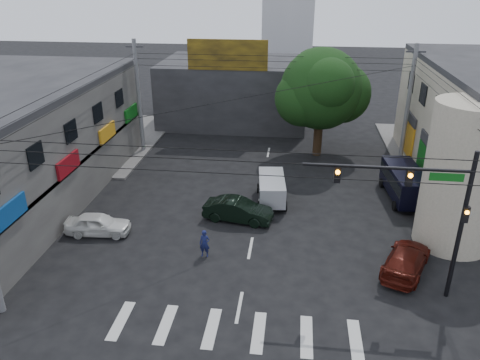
% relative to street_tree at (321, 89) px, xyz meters
% --- Properties ---
extents(ground, '(160.00, 160.00, 0.00)m').
position_rel_street_tree_xyz_m(ground, '(-4.00, -17.00, -5.47)').
color(ground, black).
rests_on(ground, ground).
extents(sidewalk_far_left, '(16.00, 16.00, 0.15)m').
position_rel_street_tree_xyz_m(sidewalk_far_left, '(-22.00, 1.00, -5.40)').
color(sidewalk_far_left, '#514F4C').
rests_on(sidewalk_far_left, ground).
extents(corner_column, '(4.00, 4.00, 8.00)m').
position_rel_street_tree_xyz_m(corner_column, '(7.00, -13.00, -1.47)').
color(corner_column, gray).
rests_on(corner_column, ground).
extents(building_far, '(14.00, 10.00, 6.00)m').
position_rel_street_tree_xyz_m(building_far, '(-8.00, 9.00, -2.47)').
color(building_far, '#232326').
rests_on(building_far, ground).
extents(billboard, '(7.00, 0.30, 2.60)m').
position_rel_street_tree_xyz_m(billboard, '(-8.00, 4.10, 1.83)').
color(billboard, olive).
rests_on(billboard, building_far).
extents(street_tree, '(6.40, 6.40, 8.70)m').
position_rel_street_tree_xyz_m(street_tree, '(0.00, 0.00, 0.00)').
color(street_tree, black).
rests_on(street_tree, ground).
extents(traffic_gantry, '(7.10, 0.35, 7.20)m').
position_rel_street_tree_xyz_m(traffic_gantry, '(3.82, -18.00, -0.64)').
color(traffic_gantry, black).
rests_on(traffic_gantry, ground).
extents(utility_pole_far_left, '(0.32, 0.32, 9.20)m').
position_rel_street_tree_xyz_m(utility_pole_far_left, '(-14.50, -1.00, -0.87)').
color(utility_pole_far_left, '#59595B').
rests_on(utility_pole_far_left, ground).
extents(utility_pole_far_right, '(0.32, 0.32, 9.20)m').
position_rel_street_tree_xyz_m(utility_pole_far_right, '(6.50, -1.00, -0.87)').
color(utility_pole_far_right, '#59595B').
rests_on(utility_pole_far_right, ground).
extents(dark_sedan, '(2.74, 4.62, 1.37)m').
position_rel_street_tree_xyz_m(dark_sedan, '(-5.07, -11.95, -4.79)').
color(dark_sedan, black).
rests_on(dark_sedan, ground).
extents(white_compact, '(2.07, 3.93, 1.26)m').
position_rel_street_tree_xyz_m(white_compact, '(-12.85, -14.52, -4.84)').
color(white_compact, silver).
rests_on(white_compact, ground).
extents(maroon_sedan, '(5.08, 5.78, 1.29)m').
position_rel_street_tree_xyz_m(maroon_sedan, '(3.97, -16.16, -4.83)').
color(maroon_sedan, '#441009').
rests_on(maroon_sedan, ground).
extents(silver_minivan, '(4.20, 2.39, 1.67)m').
position_rel_street_tree_xyz_m(silver_minivan, '(-3.22, -9.13, -4.64)').
color(silver_minivan, '#B5B7BE').
rests_on(silver_minivan, ground).
extents(navy_van, '(5.50, 2.82, 2.07)m').
position_rel_street_tree_xyz_m(navy_van, '(5.46, -7.65, -4.44)').
color(navy_van, black).
rests_on(navy_van, ground).
extents(traffic_officer, '(0.58, 0.40, 1.53)m').
position_rel_street_tree_xyz_m(traffic_officer, '(-6.33, -16.07, -4.71)').
color(traffic_officer, '#131844').
rests_on(traffic_officer, ground).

